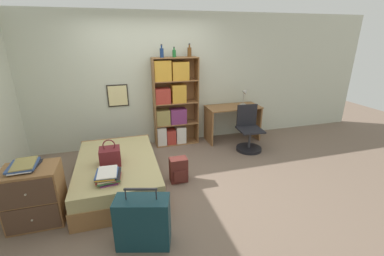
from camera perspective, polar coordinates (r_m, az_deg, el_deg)
The scene contains 16 objects.
ground_plane at distance 4.22m, azimuth -5.66°, elevation -11.07°, with size 14.00×14.00×0.00m, color #756051.
wall_back at distance 5.22m, azimuth -9.44°, elevation 10.15°, with size 10.00×0.09×2.60m.
bed at distance 4.08m, azimuth -16.12°, elevation -9.46°, with size 1.16×1.80×0.44m.
handbag at distance 3.82m, azimuth -17.74°, elevation -5.96°, with size 0.28×0.25×0.38m.
book_stack_on_bed at distance 3.45m, azimuth -18.24°, elevation -10.08°, with size 0.33×0.36×0.12m.
suitcase at distance 2.97m, azimuth -10.81°, elevation -19.82°, with size 0.62×0.41×0.71m.
dresser at distance 3.69m, azimuth -31.58°, elevation -12.68°, with size 0.62×0.49×0.72m.
magazine_pile_on_dresser at distance 3.56m, azimuth -33.30°, elevation -7.00°, with size 0.32×0.38×0.06m.
bookcase at distance 5.18m, azimuth -4.46°, elevation 5.54°, with size 0.89×0.29×1.77m.
bottle_green at distance 4.96m, azimuth -6.75°, elevation 16.33°, with size 0.07×0.07×0.24m.
bottle_brown at distance 5.03m, azimuth -3.98°, elevation 16.25°, with size 0.07×0.07×0.19m.
bottle_clear at distance 5.13m, azimuth -0.58°, elevation 16.61°, with size 0.08×0.08×0.24m.
desk at distance 5.56m, azimuth 9.03°, elevation 2.47°, with size 1.13×0.55×0.75m.
desk_lamp at distance 5.61m, azimuth 11.71°, elevation 7.48°, with size 0.19×0.14×0.38m.
desk_chair at distance 5.21m, azimuth 12.47°, elevation -1.81°, with size 0.50×0.50×0.88m.
backpack at distance 4.04m, azimuth -3.00°, elevation -9.31°, with size 0.27×0.21×0.39m.
Camera 1 is at (-0.61, -3.56, 2.17)m, focal length 24.00 mm.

